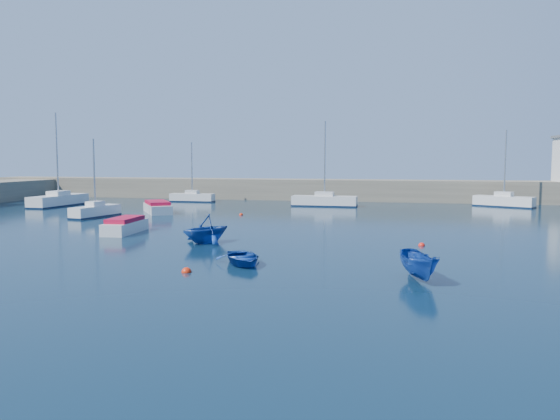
% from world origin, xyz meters
% --- Properties ---
extents(ground, '(220.00, 220.00, 0.00)m').
position_xyz_m(ground, '(0.00, 0.00, 0.00)').
color(ground, '#0C2235').
rests_on(ground, ground).
extents(back_wall, '(96.00, 4.50, 2.60)m').
position_xyz_m(back_wall, '(0.00, 46.00, 1.30)').
color(back_wall, '#756C59').
rests_on(back_wall, ground).
extents(sailboat_3, '(2.39, 5.38, 6.98)m').
position_xyz_m(sailboat_3, '(-19.20, 21.16, 0.56)').
color(sailboat_3, silver).
rests_on(sailboat_3, ground).
extents(sailboat_4, '(2.67, 7.96, 10.22)m').
position_xyz_m(sailboat_4, '(-29.44, 30.61, 0.67)').
color(sailboat_4, silver).
rests_on(sailboat_4, ground).
extents(sailboat_5, '(5.37, 1.51, 7.18)m').
position_xyz_m(sailboat_5, '(-17.25, 39.48, 0.56)').
color(sailboat_5, silver).
rests_on(sailboat_5, ground).
extents(sailboat_6, '(7.12, 2.09, 9.29)m').
position_xyz_m(sailboat_6, '(-0.69, 36.79, 0.63)').
color(sailboat_6, silver).
rests_on(sailboat_6, ground).
extents(sailboat_7, '(6.32, 4.44, 8.32)m').
position_xyz_m(sailboat_7, '(18.47, 40.28, 0.65)').
color(sailboat_7, silver).
rests_on(sailboat_7, ground).
extents(motorboat_1, '(1.86, 4.63, 1.11)m').
position_xyz_m(motorboat_1, '(-11.41, 12.14, 0.52)').
color(motorboat_1, silver).
rests_on(motorboat_1, ground).
extents(motorboat_2, '(4.76, 5.74, 1.15)m').
position_xyz_m(motorboat_2, '(-15.44, 25.94, 0.54)').
color(motorboat_2, silver).
rests_on(motorboat_2, ground).
extents(dinghy_center, '(3.60, 3.94, 0.67)m').
position_xyz_m(dinghy_center, '(-0.05, 2.86, 0.33)').
color(dinghy_center, '#163D97').
rests_on(dinghy_center, ground).
extents(dinghy_left, '(4.28, 4.42, 1.78)m').
position_xyz_m(dinghy_left, '(-4.22, 9.00, 0.89)').
color(dinghy_left, '#163D97').
rests_on(dinghy_left, ground).
extents(dinghy_right, '(2.12, 3.45, 1.25)m').
position_xyz_m(dinghy_right, '(8.39, 1.13, 0.63)').
color(dinghy_right, '#163D97').
rests_on(dinghy_right, ground).
extents(buoy_0, '(0.47, 0.47, 0.47)m').
position_xyz_m(buoy_0, '(-2.03, 0.50, 0.00)').
color(buoy_0, red).
rests_on(buoy_0, ground).
extents(buoy_1, '(0.40, 0.40, 0.40)m').
position_xyz_m(buoy_1, '(8.83, 10.80, 0.00)').
color(buoy_1, red).
rests_on(buoy_1, ground).
extents(buoy_3, '(0.38, 0.38, 0.38)m').
position_xyz_m(buoy_3, '(-6.94, 25.68, 0.00)').
color(buoy_3, red).
rests_on(buoy_3, ground).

